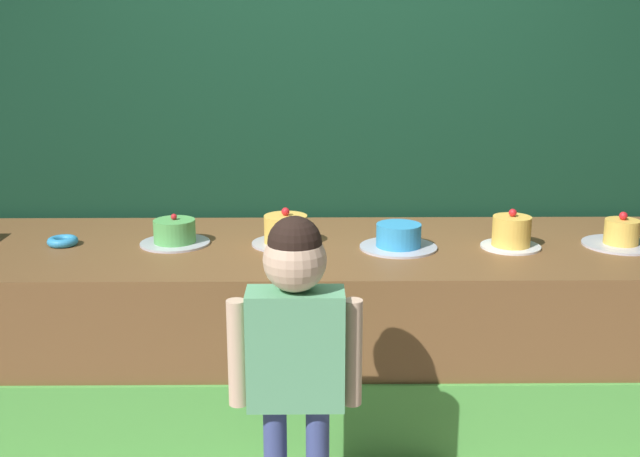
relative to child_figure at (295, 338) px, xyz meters
name	(u,v)px	position (x,y,z in m)	size (l,w,h in m)	color
stage_platform	(341,327)	(0.19, 1.00, -0.36)	(4.16, 1.07, 0.79)	brown
curtain_backdrop	(338,101)	(0.19, 1.63, 0.63)	(4.85, 0.08, 2.77)	#113823
child_figure	(295,338)	(0.00, 0.00, 0.00)	(0.45, 0.21, 1.17)	#3F4C8C
donut	(63,241)	(-1.07, 1.00, 0.06)	(0.14, 0.14, 0.04)	#3399D8
cake_far_left	(175,233)	(-0.57, 1.02, 0.09)	(0.32, 0.32, 0.14)	silver
cake_left	(286,231)	(-0.06, 1.01, 0.10)	(0.31, 0.31, 0.17)	silver
cake_center_left	(399,238)	(0.44, 0.94, 0.09)	(0.35, 0.35, 0.11)	silver
cake_center_right	(511,233)	(0.95, 0.95, 0.10)	(0.27, 0.27, 0.18)	white
cake_right	(621,235)	(1.45, 0.97, 0.09)	(0.34, 0.34, 0.16)	silver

